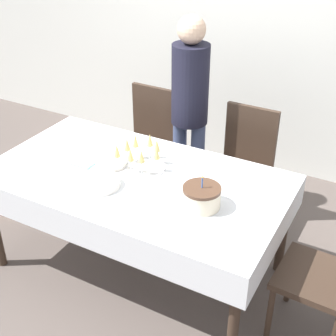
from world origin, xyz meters
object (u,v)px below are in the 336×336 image
(dining_chair_far_left, at_px, (148,140))
(plate_stack_dessert, at_px, (111,164))
(champagne_tray, at_px, (139,155))
(person_standing, at_px, (190,100))
(birthday_cake, at_px, (202,197))
(gift_bag, at_px, (13,193))
(dining_chair_right_end, at_px, (334,271))
(plate_stack_main, at_px, (100,183))
(dining_chair_far_right, at_px, (243,165))

(dining_chair_far_left, xyz_separation_m, plate_stack_dessert, (0.21, -0.81, 0.24))
(champagne_tray, relative_size, person_standing, 0.23)
(birthday_cake, height_order, gift_bag, birthday_cake)
(dining_chair_right_end, bearing_deg, person_standing, 146.57)
(person_standing, bearing_deg, champagne_tray, -88.94)
(birthday_cake, bearing_deg, plate_stack_dessert, 169.63)
(birthday_cake, bearing_deg, champagne_tray, 158.63)
(dining_chair_far_left, xyz_separation_m, champagne_tray, (0.38, -0.73, 0.32))
(champagne_tray, relative_size, plate_stack_main, 1.46)
(plate_stack_dessert, bearing_deg, birthday_cake, -10.37)
(birthday_cake, distance_m, plate_stack_dessert, 0.72)
(dining_chair_far_left, relative_size, gift_bag, 3.81)
(dining_chair_right_end, distance_m, gift_bag, 2.61)
(birthday_cake, bearing_deg, plate_stack_main, -170.74)
(dining_chair_far_right, relative_size, plate_stack_main, 3.88)
(dining_chair_far_left, bearing_deg, birthday_cake, -45.60)
(dining_chair_right_end, bearing_deg, plate_stack_dessert, 178.69)
(dining_chair_far_left, distance_m, gift_bag, 1.21)
(dining_chair_right_end, relative_size, champagne_tray, 2.66)
(dining_chair_far_left, xyz_separation_m, gift_bag, (-0.90, -0.71, -0.40))
(person_standing, distance_m, gift_bag, 1.67)
(dining_chair_far_right, relative_size, dining_chair_right_end, 1.00)
(person_standing, bearing_deg, gift_bag, -149.60)
(plate_stack_main, bearing_deg, dining_chair_far_left, 105.62)
(birthday_cake, height_order, plate_stack_dessert, birthday_cake)
(birthday_cake, relative_size, champagne_tray, 0.61)
(dining_chair_far_left, xyz_separation_m, person_standing, (0.36, 0.03, 0.42))
(birthday_cake, bearing_deg, dining_chair_far_right, 95.07)
(plate_stack_dessert, height_order, gift_bag, plate_stack_dessert)
(dining_chair_far_right, height_order, birthday_cake, same)
(plate_stack_dessert, xyz_separation_m, gift_bag, (-1.11, 0.10, -0.64))
(dining_chair_far_right, xyz_separation_m, birthday_cake, (0.08, -0.94, 0.29))
(person_standing, xyz_separation_m, gift_bag, (-1.26, -0.74, -0.82))
(dining_chair_right_end, bearing_deg, champagne_tray, 174.89)
(dining_chair_right_end, bearing_deg, birthday_cake, -172.83)
(plate_stack_dessert, relative_size, gift_bag, 0.79)
(champagne_tray, distance_m, plate_stack_dessert, 0.20)
(plate_stack_dessert, bearing_deg, person_standing, 79.80)
(birthday_cake, distance_m, person_standing, 1.12)
(dining_chair_far_left, relative_size, plate_stack_main, 3.88)
(dining_chair_right_end, distance_m, birthday_cake, 0.82)
(dining_chair_far_right, bearing_deg, dining_chair_far_left, -180.00)
(dining_chair_right_end, distance_m, plate_stack_main, 1.43)
(person_standing, bearing_deg, dining_chair_right_end, -33.43)
(birthday_cake, relative_size, plate_stack_main, 0.89)
(dining_chair_far_left, relative_size, person_standing, 0.61)
(dining_chair_far_left, distance_m, birthday_cake, 1.35)
(dining_chair_far_left, distance_m, person_standing, 0.56)
(plate_stack_main, xyz_separation_m, gift_bag, (-1.19, 0.33, -0.65))
(plate_stack_dessert, distance_m, person_standing, 0.87)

